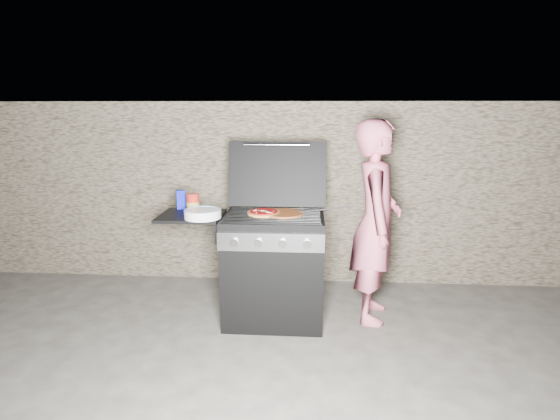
# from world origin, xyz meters

# --- Properties ---
(ground) EXTENTS (50.00, 50.00, 0.00)m
(ground) POSITION_xyz_m (0.00, 0.00, 0.00)
(ground) COLOR #3F3B37
(stone_wall) EXTENTS (8.00, 0.35, 1.80)m
(stone_wall) POSITION_xyz_m (0.00, 1.05, 0.90)
(stone_wall) COLOR #7F735B
(stone_wall) RESTS_ON ground
(gas_grill) EXTENTS (1.34, 0.79, 0.91)m
(gas_grill) POSITION_xyz_m (-0.25, 0.00, 0.46)
(gas_grill) COLOR black
(gas_grill) RESTS_ON ground
(pizza_topped) EXTENTS (0.31, 0.31, 0.03)m
(pizza_topped) POSITION_xyz_m (-0.08, 0.01, 0.93)
(pizza_topped) COLOR tan
(pizza_topped) RESTS_ON gas_grill
(pizza_plain) EXTENTS (0.41, 0.41, 0.02)m
(pizza_plain) POSITION_xyz_m (0.08, 0.01, 0.92)
(pizza_plain) COLOR #BC6427
(pizza_plain) RESTS_ON gas_grill
(sauce_jar) EXTENTS (0.11, 0.11, 0.16)m
(sauce_jar) POSITION_xyz_m (-0.67, 0.06, 0.98)
(sauce_jar) COLOR #A72214
(sauce_jar) RESTS_ON gas_grill
(blue_carton) EXTENTS (0.09, 0.07, 0.16)m
(blue_carton) POSITION_xyz_m (-0.80, 0.19, 0.98)
(blue_carton) COLOR #0D15AE
(blue_carton) RESTS_ON gas_grill
(plate_stack) EXTENTS (0.35, 0.35, 0.07)m
(plate_stack) POSITION_xyz_m (-0.55, -0.11, 0.94)
(plate_stack) COLOR white
(plate_stack) RESTS_ON gas_grill
(person) EXTENTS (0.47, 0.65, 1.66)m
(person) POSITION_xyz_m (0.83, 0.13, 0.83)
(person) COLOR #CF5F77
(person) RESTS_ON ground
(tongs) EXTENTS (0.47, 0.12, 0.10)m
(tongs) POSITION_xyz_m (0.37, 0.00, 0.96)
(tongs) COLOR black
(tongs) RESTS_ON gas_grill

